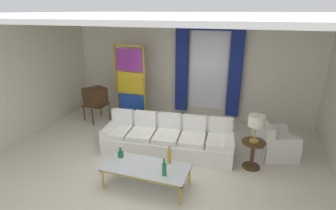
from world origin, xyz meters
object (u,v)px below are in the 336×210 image
(couch_white_long, at_px, (168,139))
(round_side_table, at_px, (253,152))
(peacock_figurine, at_px, (136,118))
(bottle_crystal_tall, at_px, (121,154))
(stained_glass_divider, at_px, (130,84))
(bottle_amber_squat, at_px, (164,168))
(coffee_table, at_px, (146,168))
(table_lamp_brass, at_px, (256,122))
(bottle_blue_decanter, at_px, (169,156))
(vintage_tv, at_px, (95,97))
(armchair_white, at_px, (273,143))

(couch_white_long, distance_m, round_side_table, 1.87)
(couch_white_long, distance_m, peacock_figurine, 1.72)
(bottle_crystal_tall, relative_size, stained_glass_divider, 0.09)
(bottle_amber_squat, height_order, peacock_figurine, bottle_amber_squat)
(coffee_table, height_order, table_lamp_brass, table_lamp_brass)
(stained_glass_divider, bearing_deg, bottle_blue_decanter, -52.30)
(coffee_table, distance_m, peacock_figurine, 2.82)
(bottle_amber_squat, relative_size, vintage_tv, 0.24)
(bottle_amber_squat, height_order, round_side_table, bottle_amber_squat)
(bottle_amber_squat, xyz_separation_m, stained_glass_divider, (-2.08, 3.04, 0.52))
(couch_white_long, xyz_separation_m, table_lamp_brass, (1.86, -0.13, 0.72))
(vintage_tv, bearing_deg, bottle_crystal_tall, -48.56)
(peacock_figurine, height_order, round_side_table, round_side_table)
(coffee_table, relative_size, peacock_figurine, 2.60)
(table_lamp_brass, bearing_deg, bottle_crystal_tall, -155.96)
(bottle_crystal_tall, relative_size, table_lamp_brass, 0.36)
(bottle_amber_squat, relative_size, table_lamp_brass, 0.56)
(coffee_table, height_order, bottle_amber_squat, bottle_amber_squat)
(peacock_figurine, bearing_deg, armchair_white, -8.63)
(bottle_crystal_tall, xyz_separation_m, table_lamp_brass, (2.44, 1.09, 0.55))
(armchair_white, distance_m, table_lamp_brass, 1.09)
(stained_glass_divider, distance_m, table_lamp_brass, 3.89)
(bottle_blue_decanter, distance_m, vintage_tv, 3.65)
(vintage_tv, xyz_separation_m, peacock_figurine, (1.24, 0.06, -0.51))
(bottle_blue_decanter, relative_size, bottle_crystal_tall, 1.74)
(armchair_white, bearing_deg, bottle_crystal_tall, -148.27)
(bottle_crystal_tall, height_order, vintage_tv, vintage_tv)
(round_side_table, bearing_deg, stained_glass_divider, 154.88)
(coffee_table, distance_m, stained_glass_divider, 3.42)
(armchair_white, xyz_separation_m, peacock_figurine, (-3.61, 0.55, -0.07))
(armchair_white, bearing_deg, bottle_amber_squat, -132.08)
(vintage_tv, relative_size, armchair_white, 1.29)
(bottle_crystal_tall, relative_size, round_side_table, 0.34)
(couch_white_long, height_order, bottle_crystal_tall, couch_white_long)
(bottle_crystal_tall, distance_m, vintage_tv, 3.01)
(bottle_blue_decanter, height_order, table_lamp_brass, table_lamp_brass)
(coffee_table, height_order, bottle_crystal_tall, bottle_crystal_tall)
(bottle_crystal_tall, height_order, bottle_amber_squat, bottle_amber_squat)
(bottle_amber_squat, distance_m, stained_glass_divider, 3.72)
(round_side_table, bearing_deg, bottle_amber_squat, -136.20)
(coffee_table, xyz_separation_m, vintage_tv, (-2.59, 2.41, 0.35))
(vintage_tv, bearing_deg, stained_glass_divider, 28.43)
(bottle_crystal_tall, distance_m, table_lamp_brass, 2.72)
(bottle_blue_decanter, xyz_separation_m, table_lamp_brass, (1.48, 0.99, 0.47))
(coffee_table, relative_size, vintage_tv, 1.16)
(bottle_blue_decanter, height_order, peacock_figurine, bottle_blue_decanter)
(stained_glass_divider, distance_m, peacock_figurine, 1.00)
(vintage_tv, distance_m, armchair_white, 4.89)
(bottle_blue_decanter, height_order, armchair_white, armchair_white)
(armchair_white, bearing_deg, stained_glass_divider, 166.13)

